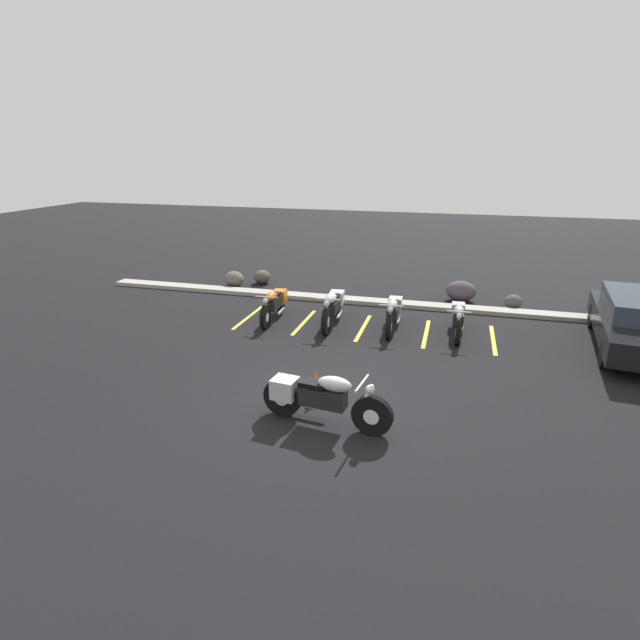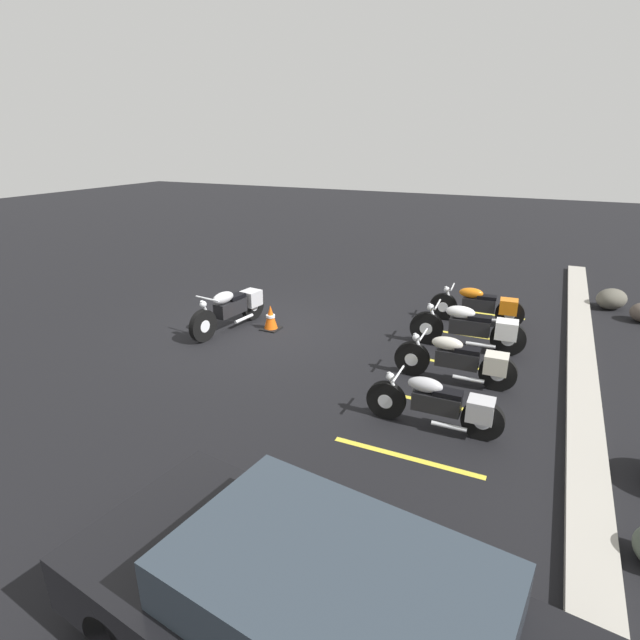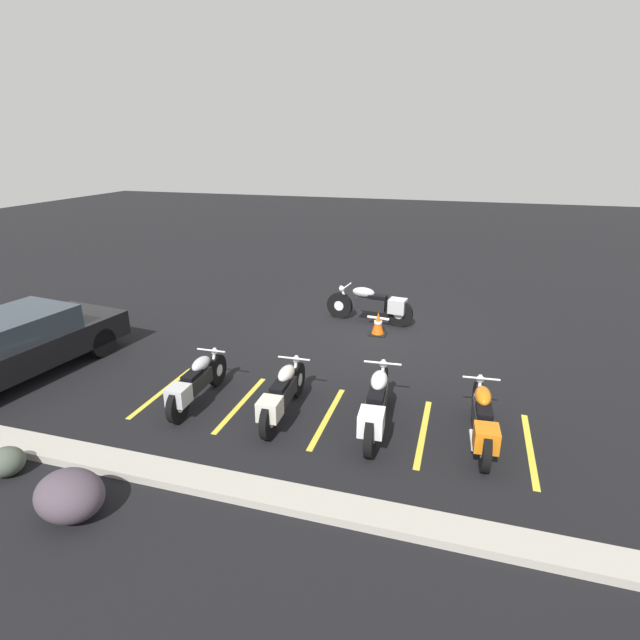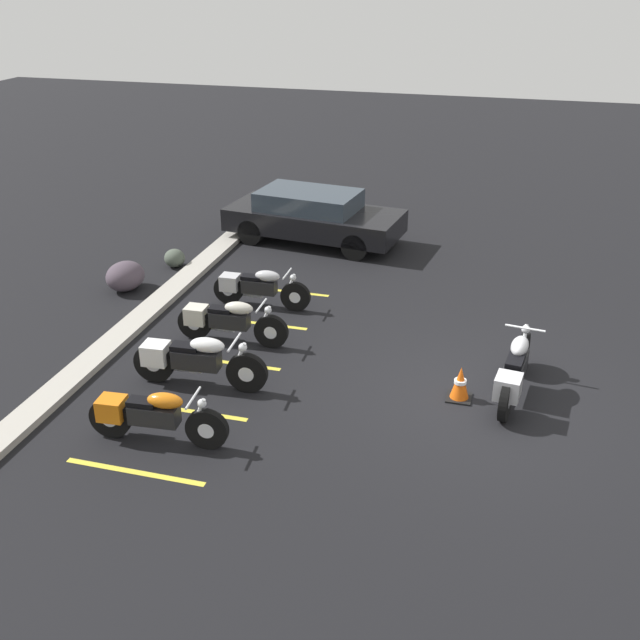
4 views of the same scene
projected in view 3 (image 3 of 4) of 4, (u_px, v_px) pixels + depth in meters
The scene contains 16 objects.
ground at pixel (376, 330), 12.60m from camera, with size 60.00×60.00×0.00m, color black.
motorcycle_silver_featured at pixel (373, 305), 12.95m from camera, with size 2.33×0.72×0.92m.
parked_bike_0 at pixel (482, 419), 7.70m from camera, with size 0.60×2.13×0.84m.
parked_bike_1 at pixel (376, 404), 8.06m from camera, with size 0.65×2.31×0.91m.
parked_bike_2 at pixel (282, 394), 8.46m from camera, with size 0.60×2.13×0.84m.
parked_bike_3 at pixel (195, 383), 8.90m from camera, with size 0.57×2.04×0.80m.
car_black at pixel (14, 344), 9.93m from camera, with size 2.32×4.49×1.29m.
concrete_curb at pixel (284, 497), 6.59m from camera, with size 18.00×0.50×0.12m, color #A8A399.
landscape_rock_2 at pixel (6, 462), 7.07m from camera, with size 0.47×0.51×0.42m, color #485145.
landscape_rock_3 at pixel (70, 495), 6.25m from camera, with size 0.91×0.76×0.62m, color #493E49.
traffic_cone at pixel (378, 324), 12.21m from camera, with size 0.40×0.40×0.57m.
stall_line_0 at pixel (530, 449), 7.73m from camera, with size 0.10×2.10×0.00m, color gold.
stall_line_1 at pixel (423, 432), 8.17m from camera, with size 0.10×2.10×0.00m, color gold.
stall_line_2 at pixel (327, 417), 8.61m from camera, with size 0.10×2.10×0.00m, color gold.
stall_line_3 at pixel (241, 404), 9.05m from camera, with size 0.10×2.10×0.00m, color gold.
stall_line_4 at pixel (162, 391), 9.49m from camera, with size 0.10×2.10×0.00m, color gold.
Camera 3 is at (-2.01, 11.68, 4.50)m, focal length 28.00 mm.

